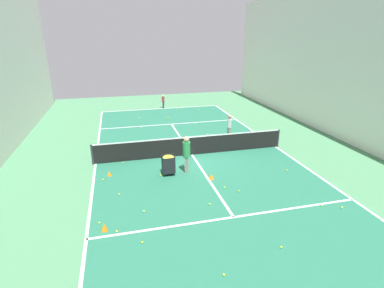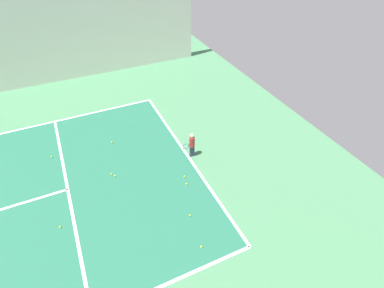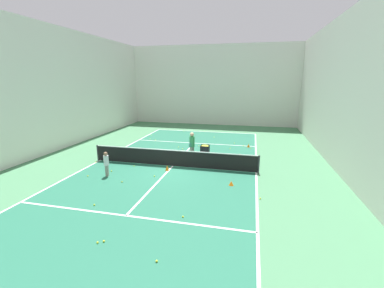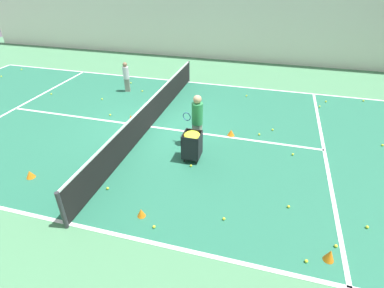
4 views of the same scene
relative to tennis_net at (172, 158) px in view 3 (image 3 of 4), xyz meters
name	(u,v)px [view 3 (image 3 of 4)]	position (x,y,z in m)	size (l,w,h in m)	color
ground_plane	(173,166)	(0.00, 0.00, -0.52)	(34.08, 34.08, 0.00)	#477F56
court_playing_area	(173,166)	(0.00, 0.00, -0.52)	(9.72, 21.41, 0.00)	#23664C
line_baseline_far	(205,132)	(0.00, 10.71, -0.52)	(9.72, 0.10, 0.00)	white
line_sideline_left	(100,160)	(-4.86, 0.00, -0.52)	(0.10, 21.41, 0.00)	white
line_sideline_right	(256,173)	(4.86, 0.00, -0.52)	(0.10, 21.41, 0.00)	white
line_service_near	(126,216)	(0.00, -5.89, -0.52)	(9.72, 0.10, 0.00)	white
line_service_far	(194,143)	(0.00, 5.89, -0.52)	(9.72, 0.10, 0.00)	white
line_centre_service	(173,166)	(0.00, 0.00, -0.52)	(0.10, 11.78, 0.00)	white
hall_enclosure_left	(32,90)	(-9.27, 0.00, 3.84)	(0.15, 30.38, 8.72)	silver
hall_enclosure_right	(357,94)	(9.27, 0.00, 3.84)	(0.15, 30.38, 8.72)	silver
hall_enclosure_far	(213,86)	(0.00, 15.12, 3.84)	(18.39, 0.15, 8.72)	silver
tennis_net	(172,158)	(0.00, 0.00, 0.00)	(10.02, 0.10, 1.01)	#2D2D33
coach_at_net	(192,143)	(0.74, 1.91, 0.46)	(0.42, 0.70, 1.71)	gray
child_midcourt	(106,162)	(-2.93, -2.32, 0.25)	(0.33, 0.33, 1.34)	gray
ball_cart	(205,149)	(1.59, 1.99, 0.11)	(0.55, 0.52, 0.91)	black
training_cone_0	(248,145)	(4.31, 5.57, -0.38)	(0.22, 0.22, 0.27)	orange
training_cone_1	(231,183)	(3.65, -2.06, -0.41)	(0.24, 0.24, 0.22)	orange
training_cone_2	(183,151)	(-0.13, 2.89, -0.41)	(0.25, 0.25, 0.22)	orange
training_cone_3	(245,162)	(4.19, 1.48, -0.41)	(0.20, 0.20, 0.22)	orange
training_cone_4	(167,168)	(-0.07, -0.79, -0.35)	(0.21, 0.21, 0.34)	orange
tennis_ball_0	(199,146)	(0.57, 4.93, -0.49)	(0.07, 0.07, 0.07)	yellow
tennis_ball_1	(122,182)	(-1.73, -2.96, -0.49)	(0.07, 0.07, 0.07)	yellow
tennis_ball_2	(190,137)	(-0.77, 7.72, -0.49)	(0.07, 0.07, 0.07)	yellow
tennis_ball_3	(183,217)	(2.14, -5.52, -0.49)	(0.07, 0.07, 0.07)	yellow
tennis_ball_4	(211,158)	(1.98, 2.07, -0.49)	(0.07, 0.07, 0.07)	yellow
tennis_ball_5	(260,198)	(5.00, -3.28, -0.49)	(0.07, 0.07, 0.07)	yellow
tennis_ball_6	(111,171)	(-3.07, -1.67, -0.49)	(0.07, 0.07, 0.07)	yellow
tennis_ball_7	(184,131)	(-2.08, 10.37, -0.49)	(0.07, 0.07, 0.07)	yellow
tennis_ball_9	(154,176)	(-0.43, -1.86, -0.49)	(0.07, 0.07, 0.07)	yellow
tennis_ball_10	(155,140)	(-3.41, 6.01, -0.49)	(0.07, 0.07, 0.07)	yellow
tennis_ball_12	(251,148)	(4.49, 5.14, -0.49)	(0.07, 0.07, 0.07)	yellow
tennis_ball_13	(178,147)	(-0.88, 4.26, -0.49)	(0.07, 0.07, 0.07)	yellow
tennis_ball_14	(233,169)	(3.54, 0.24, -0.49)	(0.07, 0.07, 0.07)	yellow
tennis_ball_15	(214,137)	(1.25, 8.33, -0.49)	(0.07, 0.07, 0.07)	yellow
tennis_ball_16	(94,205)	(-1.65, -5.45, -0.49)	(0.07, 0.07, 0.07)	yellow
tennis_ball_18	(240,154)	(3.80, 3.36, -0.49)	(0.07, 0.07, 0.07)	yellow
tennis_ball_19	(157,261)	(2.05, -8.03, -0.49)	(0.07, 0.07, 0.07)	yellow
tennis_ball_20	(134,166)	(-2.21, -0.59, -0.49)	(0.07, 0.07, 0.07)	yellow
tennis_ball_21	(104,241)	(0.08, -7.54, -0.49)	(0.07, 0.07, 0.07)	yellow
tennis_ball_22	(136,149)	(-3.77, 3.00, -0.49)	(0.07, 0.07, 0.07)	yellow
tennis_ball_23	(246,132)	(3.95, 11.20, -0.49)	(0.07, 0.07, 0.07)	yellow
tennis_ball_24	(243,146)	(3.94, 5.76, -0.49)	(0.07, 0.07, 0.07)	yellow
tennis_ball_25	(230,148)	(2.98, 4.80, -0.49)	(0.07, 0.07, 0.07)	yellow
tennis_ball_27	(204,131)	(-0.07, 10.67, -0.49)	(0.07, 0.07, 0.07)	yellow
tennis_ball_29	(98,243)	(-0.07, -7.65, -0.49)	(0.07, 0.07, 0.07)	yellow
tennis_ball_31	(150,139)	(-4.03, 6.32, -0.49)	(0.07, 0.07, 0.07)	yellow
tennis_ball_32	(96,162)	(-4.87, -0.44, -0.49)	(0.07, 0.07, 0.07)	yellow
tennis_ball_33	(88,176)	(-3.90, -2.63, -0.49)	(0.07, 0.07, 0.07)	yellow
tennis_ball_34	(234,143)	(3.19, 6.50, -0.49)	(0.07, 0.07, 0.07)	yellow
tennis_ball_35	(183,149)	(-0.42, 3.83, -0.49)	(0.07, 0.07, 0.07)	yellow
tennis_ball_36	(151,135)	(-4.54, 7.87, -0.49)	(0.07, 0.07, 0.07)	yellow
tennis_ball_37	(249,161)	(4.46, 1.90, -0.49)	(0.07, 0.07, 0.07)	yellow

